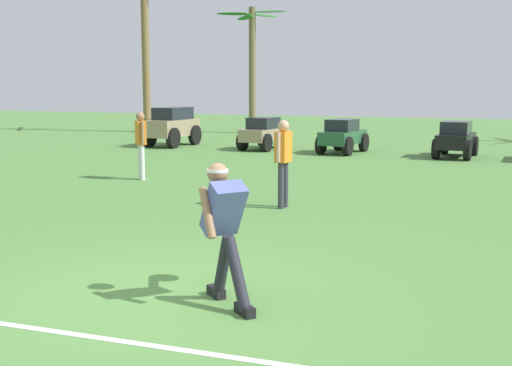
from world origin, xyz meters
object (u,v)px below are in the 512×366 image
object	(u,v)px
parked_car_slot_c	(343,136)
palm_tree_far_left	(145,44)
parked_car_slot_a	(173,125)
frisbee_in_flight	(215,230)
parked_car_slot_d	(456,139)
frisbee_thrower	(224,225)
palm_tree_left_of_centre	(252,59)
parked_car_slot_b	(264,133)
teammate_midfield	(283,155)
teammate_near_sideline	(141,139)

from	to	relation	value
parked_car_slot_c	palm_tree_far_left	distance (m)	13.06
parked_car_slot_a	parked_car_slot_c	xyz separation A→B (m)	(6.35, -0.20, -0.18)
frisbee_in_flight	parked_car_slot_d	world-z (taller)	parked_car_slot_d
frisbee_thrower	palm_tree_left_of_centre	bearing A→B (deg)	110.91
parked_car_slot_a	palm_tree_left_of_centre	bearing A→B (deg)	87.78
parked_car_slot_b	palm_tree_left_of_centre	distance (m)	8.34
palm_tree_far_left	frisbee_in_flight	bearing A→B (deg)	-57.50
palm_tree_far_left	teammate_midfield	bearing A→B (deg)	-52.43
frisbee_in_flight	parked_car_slot_d	xyz separation A→B (m)	(1.51, 14.17, -0.03)
frisbee_in_flight	parked_car_slot_b	size ratio (longest dim) A/B	0.13
frisbee_thrower	teammate_midfield	size ratio (longest dim) A/B	0.89
parked_car_slot_a	palm_tree_far_left	size ratio (longest dim) A/B	0.34
frisbee_thrower	teammate_near_sideline	xyz separation A→B (m)	(-5.29, 7.13, 0.15)
frisbee_in_flight	palm_tree_left_of_centre	distance (m)	23.19
frisbee_in_flight	parked_car_slot_d	bearing A→B (deg)	83.90
teammate_midfield	parked_car_slot_c	distance (m)	9.84
teammate_near_sideline	palm_tree_left_of_centre	distance (m)	15.50
frisbee_in_flight	parked_car_slot_a	bearing A→B (deg)	120.15
teammate_midfield	parked_car_slot_d	size ratio (longest dim) A/B	0.69
palm_tree_left_of_centre	parked_car_slot_b	bearing A→B (deg)	-65.40
palm_tree_far_left	palm_tree_left_of_centre	xyz separation A→B (m)	(4.89, 1.19, -0.69)
frisbee_thrower	parked_car_slot_a	bearing A→B (deg)	120.27
teammate_near_sideline	parked_car_slot_c	xyz separation A→B (m)	(2.91, 7.62, -0.38)
palm_tree_far_left	parked_car_slot_b	bearing A→B (deg)	-36.08
frisbee_thrower	parked_car_slot_c	xyz separation A→B (m)	(-2.38, 14.75, -0.22)
teammate_near_sideline	parked_car_slot_a	world-z (taller)	teammate_near_sideline
frisbee_thrower	parked_car_slot_b	bearing A→B (deg)	109.09
parked_car_slot_d	parked_car_slot_a	bearing A→B (deg)	178.69
parked_car_slot_b	palm_tree_left_of_centre	bearing A→B (deg)	114.60
parked_car_slot_d	frisbee_thrower	bearing A→B (deg)	-94.45
teammate_near_sideline	parked_car_slot_b	size ratio (longest dim) A/B	0.68
teammate_midfield	parked_car_slot_a	world-z (taller)	teammate_midfield
parked_car_slot_c	frisbee_in_flight	bearing A→B (deg)	-81.93
teammate_near_sideline	parked_car_slot_d	size ratio (longest dim) A/B	0.69
frisbee_thrower	parked_car_slot_c	size ratio (longest dim) A/B	0.61
teammate_midfield	palm_tree_left_of_centre	distance (m)	18.78
frisbee_in_flight	palm_tree_left_of_centre	bearing A→B (deg)	110.56
frisbee_in_flight	teammate_midfield	xyz separation A→B (m)	(-0.73, 4.45, 0.35)
teammate_midfield	parked_car_slot_b	xyz separation A→B (m)	(-4.09, 9.97, -0.38)
parked_car_slot_a	parked_car_slot_d	distance (m)	9.88
frisbee_thrower	parked_car_slot_b	world-z (taller)	frisbee_thrower
teammate_midfield	palm_tree_far_left	world-z (taller)	palm_tree_far_left
teammate_near_sideline	palm_tree_left_of_centre	bearing A→B (deg)	101.91
frisbee_in_flight	teammate_near_sideline	distance (m)	8.22
teammate_midfield	parked_car_slot_b	bearing A→B (deg)	112.29
teammate_near_sideline	parked_car_slot_b	xyz separation A→B (m)	(0.10, 7.84, -0.38)
frisbee_thrower	palm_tree_far_left	bearing A→B (deg)	122.52
teammate_near_sideline	parked_car_slot_b	distance (m)	7.85
teammate_midfield	parked_car_slot_d	xyz separation A→B (m)	(2.24, 9.72, -0.38)
palm_tree_left_of_centre	teammate_midfield	bearing A→B (deg)	-66.74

